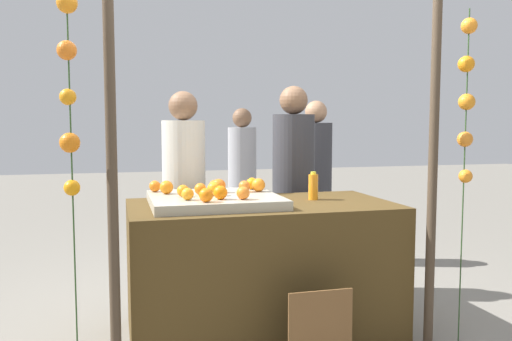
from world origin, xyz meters
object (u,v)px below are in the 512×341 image
juice_bottle (313,187)px  vendor_right (293,198)px  chalkboard_sign (320,334)px  orange_1 (219,186)px  vendor_left (184,206)px  orange_0 (244,186)px  stall_counter (262,268)px

juice_bottle → vendor_right: size_ratio=0.11×
chalkboard_sign → juice_bottle: bearing=72.1°
orange_1 → chalkboard_sign: (0.40, -0.81, -0.73)m
vendor_left → vendor_right: (0.88, 0.04, 0.03)m
vendor_right → chalkboard_sign: bearing=-102.9°
vendor_right → juice_bottle: bearing=-97.1°
vendor_left → vendor_right: vendor_right is taller
juice_bottle → orange_0: bearing=172.6°
orange_0 → vendor_right: (0.55, 0.60, -0.18)m
chalkboard_sign → vendor_right: 1.54m
orange_1 → vendor_left: 0.61m
orange_1 → vendor_left: (-0.16, 0.55, -0.21)m
juice_bottle → vendor_right: 0.69m
orange_0 → juice_bottle: bearing=-7.4°
stall_counter → juice_bottle: bearing=10.3°
stall_counter → orange_0: (-0.08, 0.13, 0.52)m
juice_bottle → chalkboard_sign: 1.05m
orange_0 → chalkboard_sign: (0.23, -0.80, -0.72)m
stall_counter → vendor_right: size_ratio=1.02×
orange_1 → juice_bottle: 0.64m
stall_counter → orange_1: 0.61m
vendor_left → chalkboard_sign: bearing=-67.8°
vendor_left → vendor_right: size_ratio=0.97×
orange_1 → juice_bottle: (0.64, -0.07, -0.02)m
juice_bottle → chalkboard_sign: juice_bottle is taller
orange_0 → chalkboard_sign: 1.10m
stall_counter → orange_1: bearing=151.6°
vendor_left → orange_0: bearing=-59.6°
chalkboard_sign → vendor_right: vendor_right is taller
orange_1 → chalkboard_sign: 1.16m
juice_bottle → chalkboard_sign: size_ratio=0.39×
vendor_right → stall_counter: bearing=-122.3°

